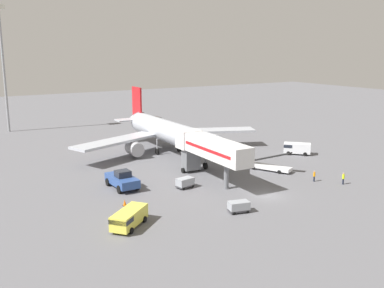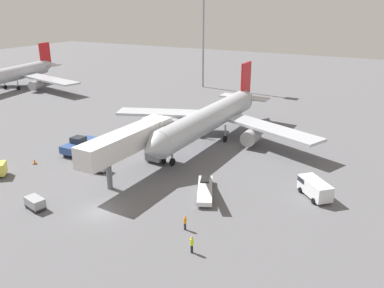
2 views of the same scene
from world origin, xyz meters
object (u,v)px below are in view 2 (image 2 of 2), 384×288
Objects in this scene: ground_crew_worker_foreground at (185,222)px; ground_crew_worker_midground at (192,244)px; baggage_cart_rear_left at (98,166)px; baggage_cart_outer_left at (35,203)px; jet_bridge at (132,141)px; airplane_background at (9,75)px; service_van_mid_right at (314,187)px; airplane_at_gate at (212,118)px; safety_cone_alpha at (35,162)px; pushback_tug at (80,145)px; belt_loader_truck at (205,189)px; apron_light_mast at (203,12)px.

ground_crew_worker_foreground is 0.93× the size of ground_crew_worker_midground.
baggage_cart_rear_left is 0.97× the size of baggage_cart_outer_left.
airplane_background is (-61.44, 29.23, -0.94)m from jet_bridge.
service_van_mid_right is 28.40m from baggage_cart_rear_left.
airplane_at_gate is 31.72m from baggage_cart_outer_left.
ground_crew_worker_midground is (2.50, -3.16, 0.06)m from ground_crew_worker_foreground.
service_van_mid_right is at bearing 66.32° from ground_crew_worker_midground.
ground_crew_worker_midground is 2.25× the size of safety_cone_alpha.
pushback_tug is (-15.45, -14.77, -2.78)m from airplane_at_gate.
airplane_background is (-72.54, 29.99, 3.10)m from belt_loader_truck.
safety_cone_alpha is 0.03× the size of apron_light_mast.
service_van_mid_right is at bearing 33.77° from baggage_cart_outer_left.
airplane_at_gate reaches higher than ground_crew_worker_foreground.
jet_bridge is at bearing 14.31° from safety_cone_alpha.
belt_loader_truck is 2.76× the size of baggage_cart_outer_left.
ground_crew_worker_midground reaches higher than baggage_cart_rear_left.
service_van_mid_right is 2.80× the size of ground_crew_worker_midground.
baggage_cart_outer_left is 14.10m from safety_cone_alpha.
belt_loader_truck is 11.98m from ground_crew_worker_midground.
airplane_at_gate is at bearing 80.05° from jet_bridge.
baggage_cart_rear_left is at bearing -112.39° from airplane_at_gate.
apron_light_mast is (-21.56, 39.16, 15.58)m from airplane_at_gate.
belt_loader_truck is 67.44m from apron_light_mast.
airplane_background reaches higher than ground_crew_worker_foreground.
pushback_tug is at bearing 171.04° from belt_loader_truck.
baggage_cart_rear_left is 0.09× the size of apron_light_mast.
ground_crew_worker_foreground is at bearing -34.38° from jet_bridge.
baggage_cart_rear_left is 1.51× the size of ground_crew_worker_midground.
airplane_at_gate is at bearing 67.61° from baggage_cart_rear_left.
baggage_cart_outer_left is at bearing -107.71° from jet_bridge.
ground_crew_worker_foreground is (9.74, -26.51, -3.13)m from airplane_at_gate.
ground_crew_worker_midground is (19.50, 1.04, 0.16)m from baggage_cart_outer_left.
baggage_cart_rear_left is at bearing 93.42° from baggage_cart_outer_left.
baggage_cart_outer_left is at bearing -62.80° from pushback_tug.
belt_loader_truck is 0.17× the size of airplane_background.
ground_crew_worker_foreground is (25.19, -11.73, -0.35)m from pushback_tug.
safety_cone_alpha is (-17.93, -21.50, -3.60)m from airplane_at_gate.
apron_light_mast is (-13.62, 58.43, 18.76)m from baggage_cart_rear_left.
belt_loader_truck is 0.26× the size of apron_light_mast.
airplane_at_gate reaches higher than safety_cone_alpha.
safety_cone_alpha is (-25.92, -3.03, -0.40)m from belt_loader_truck.
airplane_at_gate reaches higher than airplane_background.
airplane_background reaches higher than baggage_cart_outer_left.
baggage_cart_outer_left is 19.53m from ground_crew_worker_midground.
airplane_background reaches higher than pushback_tug.
ground_crew_worker_midground reaches higher than baggage_cart_outer_left.
baggage_cart_rear_left is 64.51m from airplane_background.
service_van_mid_right is (22.80, 5.02, -3.62)m from jet_bridge.
jet_bridge is at bearing -167.57° from service_van_mid_right.
pushback_tug is 31.44m from ground_crew_worker_midground.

